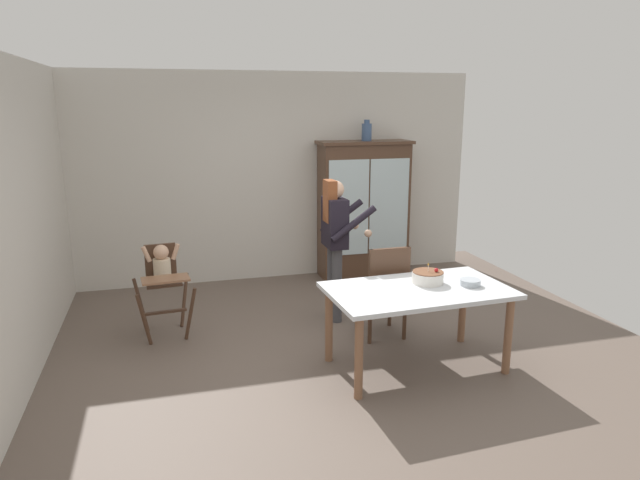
{
  "coord_description": "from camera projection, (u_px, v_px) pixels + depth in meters",
  "views": [
    {
      "loc": [
        -1.45,
        -4.68,
        2.32
      ],
      "look_at": [
        0.04,
        0.7,
        0.95
      ],
      "focal_mm": 31.76,
      "sensor_mm": 36.0,
      "label": 1
    }
  ],
  "objects": [
    {
      "name": "ground_plane",
      "position": [
        336.0,
        355.0,
        5.31
      ],
      "size": [
        6.24,
        6.24,
        0.0
      ],
      "primitive_type": "plane",
      "color": "#66564C"
    },
    {
      "name": "wall_back",
      "position": [
        278.0,
        177.0,
        7.45
      ],
      "size": [
        5.32,
        0.06,
        2.7
      ],
      "primitive_type": "cube",
      "color": "beige",
      "rests_on": "ground_plane"
    },
    {
      "name": "wall_left",
      "position": [
        7.0,
        232.0,
        4.31
      ],
      "size": [
        0.06,
        5.32,
        2.7
      ],
      "primitive_type": "cube",
      "color": "beige",
      "rests_on": "ground_plane"
    },
    {
      "name": "china_cabinet",
      "position": [
        363.0,
        209.0,
        7.59
      ],
      "size": [
        1.24,
        0.48,
        1.82
      ],
      "color": "#4C3323",
      "rests_on": "ground_plane"
    },
    {
      "name": "ceramic_vase",
      "position": [
        367.0,
        132.0,
        7.36
      ],
      "size": [
        0.13,
        0.13,
        0.27
      ],
      "color": "#3D567F",
      "rests_on": "china_cabinet"
    },
    {
      "name": "high_chair_with_toddler",
      "position": [
        163.0,
        274.0,
        5.62
      ],
      "size": [
        0.62,
        0.72,
        0.95
      ],
      "rotation": [
        0.0,
        0.0,
        0.09
      ],
      "color": "#4C3323",
      "rests_on": "ground_plane"
    },
    {
      "name": "adult_person",
      "position": [
        335.0,
        233.0,
        5.99
      ],
      "size": [
        0.5,
        0.48,
        1.53
      ],
      "rotation": [
        0.0,
        0.0,
        1.58
      ],
      "color": "#47474C",
      "rests_on": "ground_plane"
    },
    {
      "name": "dining_table",
      "position": [
        418.0,
        298.0,
        4.94
      ],
      "size": [
        1.61,
        0.98,
        0.74
      ],
      "color": "silver",
      "rests_on": "ground_plane"
    },
    {
      "name": "birthday_cake",
      "position": [
        428.0,
        277.0,
        5.05
      ],
      "size": [
        0.28,
        0.28,
        0.19
      ],
      "color": "white",
      "rests_on": "dining_table"
    },
    {
      "name": "serving_bowl",
      "position": [
        470.0,
        282.0,
        4.99
      ],
      "size": [
        0.18,
        0.18,
        0.05
      ],
      "primitive_type": "cylinder",
      "color": "#B2BCC6",
      "rests_on": "dining_table"
    },
    {
      "name": "dining_chair_far_side",
      "position": [
        385.0,
        285.0,
        5.58
      ],
      "size": [
        0.45,
        0.45,
        0.96
      ],
      "rotation": [
        0.0,
        0.0,
        3.16
      ],
      "color": "#4C3323",
      "rests_on": "ground_plane"
    }
  ]
}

